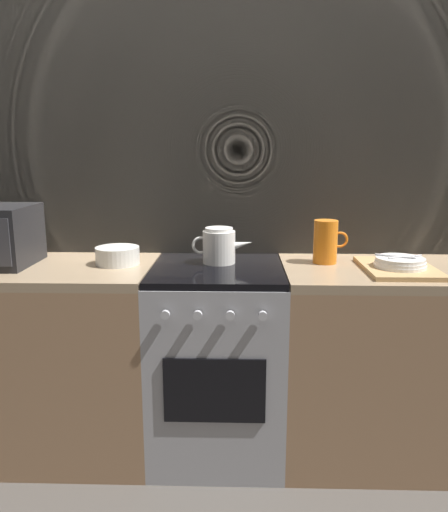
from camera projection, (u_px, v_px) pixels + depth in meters
ground_plane at (218, 446)px, 2.41m from camera, size 8.00×8.00×0.00m
back_wall at (220, 194)px, 2.48m from camera, size 3.60×0.05×2.40m
counter_left at (28, 358)px, 2.34m from camera, size 1.20×0.60×0.90m
stove_unit at (217, 360)px, 2.32m from camera, size 0.60×0.63×0.90m
counter_right at (411, 362)px, 2.29m from camera, size 1.20×0.60×0.90m
kettle at (219, 246)px, 2.28m from camera, size 0.28×0.15×0.17m
mixing_bowl at (118, 256)px, 2.27m from camera, size 0.20×0.20×0.08m
pitcher at (326, 242)px, 2.28m from camera, size 0.16×0.11×0.20m
dish_pile at (399, 266)px, 2.14m from camera, size 0.30×0.40×0.07m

